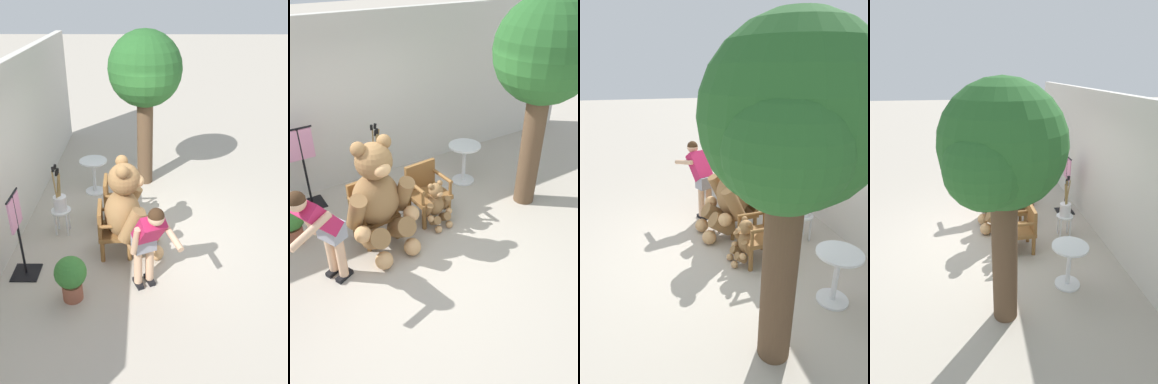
# 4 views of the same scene
# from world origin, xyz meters

# --- Properties ---
(ground_plane) EXTENTS (60.00, 60.00, 0.00)m
(ground_plane) POSITION_xyz_m (0.00, 0.00, 0.00)
(ground_plane) COLOR #B2A899
(back_wall) EXTENTS (10.00, 0.16, 2.80)m
(back_wall) POSITION_xyz_m (0.00, 2.40, 1.40)
(back_wall) COLOR beige
(back_wall) RESTS_ON ground
(wooden_chair_left) EXTENTS (0.60, 0.56, 0.86)m
(wooden_chair_left) POSITION_xyz_m (-0.46, 0.69, 0.46)
(wooden_chair_left) COLOR brown
(wooden_chair_left) RESTS_ON ground
(wooden_chair_right) EXTENTS (0.59, 0.55, 0.86)m
(wooden_chair_right) POSITION_xyz_m (0.45, 0.69, 0.46)
(wooden_chair_right) COLOR brown
(wooden_chair_right) RESTS_ON ground
(teddy_bear_large) EXTENTS (0.98, 0.95, 1.63)m
(teddy_bear_large) POSITION_xyz_m (-0.45, 0.42, 0.80)
(teddy_bear_large) COLOR olive
(teddy_bear_large) RESTS_ON ground
(teddy_bear_small) EXTENTS (0.44, 0.42, 0.73)m
(teddy_bear_small) POSITION_xyz_m (0.46, 0.41, 0.36)
(teddy_bear_small) COLOR olive
(teddy_bear_small) RESTS_ON ground
(person_visitor) EXTENTS (0.73, 0.69, 1.48)m
(person_visitor) POSITION_xyz_m (-1.32, 0.12, 0.89)
(person_visitor) COLOR black
(person_visitor) RESTS_ON ground
(white_stool) EXTENTS (0.34, 0.34, 0.46)m
(white_stool) POSITION_xyz_m (0.09, 1.60, 0.36)
(white_stool) COLOR silver
(white_stool) RESTS_ON ground
(brush_bucket) EXTENTS (0.22, 0.22, 0.85)m
(brush_bucket) POSITION_xyz_m (0.09, 1.61, 0.65)
(brush_bucket) COLOR white
(brush_bucket) RESTS_ON white_stool
(round_side_table) EXTENTS (0.56, 0.56, 0.72)m
(round_side_table) POSITION_xyz_m (1.57, 1.23, 0.45)
(round_side_table) COLOR silver
(round_side_table) RESTS_ON ground
(patio_tree) EXTENTS (1.52, 1.45, 3.14)m
(patio_tree) POSITION_xyz_m (2.12, 0.14, 2.31)
(patio_tree) COLOR brown
(patio_tree) RESTS_ON ground
(potted_plant) EXTENTS (0.44, 0.44, 0.68)m
(potted_plant) POSITION_xyz_m (-1.50, 1.16, 0.40)
(potted_plant) COLOR brown
(potted_plant) RESTS_ON ground
(clothing_display_stand) EXTENTS (0.44, 0.40, 1.36)m
(clothing_display_stand) POSITION_xyz_m (-1.00, 1.96, 0.72)
(clothing_display_stand) COLOR black
(clothing_display_stand) RESTS_ON ground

